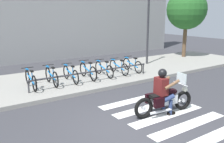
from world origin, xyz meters
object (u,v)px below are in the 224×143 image
Objects in this scene: motorcycle at (165,100)px; street_lamp at (148,19)px; bicycle_3 at (88,71)px; bicycle_2 at (71,74)px; rider at (163,88)px; bicycle_4 at (104,69)px; bicycle_1 at (52,76)px; tree_near_rack at (187,10)px; bicycle_5 at (119,67)px; bicycle_0 at (31,80)px; bicycle_6 at (132,65)px; bike_rack at (94,72)px.

motorcycle is 7.40m from street_lamp.
motorcycle is 4.50m from bicycle_3.
bicycle_2 is 5.89m from street_lamp.
motorcycle is 0.37m from rider.
street_lamp is at bearing 13.40° from bicycle_3.
motorcycle reaches higher than bicycle_3.
bicycle_2 is at bearing 180.00° from bicycle_4.
bicycle_1 is 0.36× the size of street_lamp.
bicycle_4 is 0.37× the size of tree_near_rack.
motorcycle is at bearing -108.44° from bicycle_5.
bicycle_1 is (0.85, -0.00, 0.01)m from bicycle_0.
bicycle_3 is at bearing -169.83° from tree_near_rack.
rider reaches higher than bicycle_2.
bicycle_3 is 0.85m from bicycle_4.
bicycle_5 is at bearing 0.05° from bicycle_3.
bicycle_1 is 0.35× the size of tree_near_rack.
rider reaches higher than bicycle_1.
bicycle_6 is (2.42, 4.48, -0.33)m from rider.
bicycle_3 is 2.54m from bicycle_6.
bicycle_3 is at bearing 0.00° from bicycle_1.
tree_near_rack reaches higher than bicycle_5.
bicycle_4 is 0.30× the size of bike_rack.
bicycle_4 is (0.73, 4.48, -0.33)m from rider.
rider is at bearing -109.37° from bicycle_5.
motorcycle is 1.32× the size of bicycle_1.
bicycle_4 is (0.85, 0.00, -0.02)m from bicycle_3.
motorcycle reaches higher than bicycle_5.
bicycle_3 is (0.85, -0.00, 0.02)m from bicycle_2.
bicycle_2 is (-1.04, 4.50, 0.03)m from motorcycle.
bicycle_2 is 0.85m from bicycle_3.
bicycle_1 is at bearing -179.99° from bicycle_6.
bicycle_4 is (3.39, 0.00, -0.01)m from bicycle_0.
bicycle_2 is at bearing -170.77° from tree_near_rack.
rider is at bearing -128.26° from street_lamp.
tree_near_rack is (10.75, 1.47, 2.75)m from bicycle_0.
bicycle_1 is 1.79m from bike_rack.
tree_near_rack is at bearing 10.17° from bicycle_3.
bicycle_5 is at bearing 0.01° from bicycle_0.
bicycle_6 is (2.54, 0.00, -0.02)m from bicycle_3.
bicycle_4 is at bearing 0.07° from bicycle_3.
rider reaches higher than bicycle_4.
tree_near_rack reaches higher than bicycle_6.
bicycle_6 is 0.36× the size of street_lamp.
bicycle_0 is 1.70m from bicycle_2.
rider is at bearing -88.26° from bike_rack.
bicycle_0 is at bearing 120.71° from rider.
bicycle_5 is 1.03× the size of bicycle_6.
bicycle_1 reaches higher than bicycle_4.
bicycle_4 is at bearing 0.03° from bicycle_1.
rider is 0.85× the size of bicycle_3.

